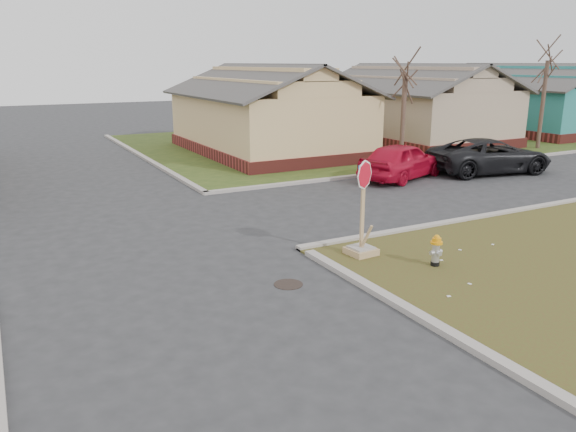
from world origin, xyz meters
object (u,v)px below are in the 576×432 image
red_sedan (402,161)px  dark_pickup (490,156)px  fire_hydrant (436,249)px  stop_sign (362,235)px

red_sedan → dark_pickup: (4.27, -0.77, -0.01)m
red_sedan → dark_pickup: 4.34m
fire_hydrant → stop_sign: (-1.08, 1.49, 0.10)m
stop_sign → fire_hydrant: bearing=-58.8°
stop_sign → dark_pickup: (11.38, 6.44, 0.19)m
stop_sign → dark_pickup: stop_sign is taller
dark_pickup → fire_hydrant: bearing=138.2°
fire_hydrant → dark_pickup: bearing=38.5°
stop_sign → red_sedan: bearing=40.6°
fire_hydrant → stop_sign: bearing=126.8°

